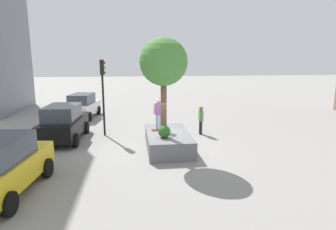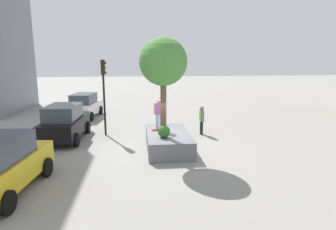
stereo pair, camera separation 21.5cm
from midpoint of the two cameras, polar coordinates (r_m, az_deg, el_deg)
name	(u,v)px [view 2 (the right image)]	position (r m, az deg, el deg)	size (l,w,h in m)	color
ground_plane	(166,149)	(14.57, 0.05, -6.76)	(120.00, 120.00, 0.00)	gray
planter_ledge	(168,141)	(14.42, 0.43, -5.18)	(4.03, 2.12, 0.85)	slate
plaza_tree	(163,63)	(13.08, -0.47, 10.46)	(2.20, 2.20, 4.61)	brown
boxwood_shrub	(164,132)	(13.33, -0.34, -3.34)	(0.59, 0.59, 0.59)	#2D6628
skateboard	(159,129)	(14.79, -1.37, -2.82)	(0.47, 0.82, 0.07)	#A51E1E
skateboarder	(159,111)	(14.59, -1.39, 0.80)	(0.25, 0.55, 1.62)	#8C9EB7
taxi_cab	(0,165)	(11.08, -30.19, -8.67)	(4.48, 2.38, 2.01)	gold
sedan_parked	(65,122)	(16.79, -19.66, -1.39)	(4.40, 2.18, 2.01)	black
police_car	(85,105)	(22.82, -16.11, 1.86)	(4.24, 2.34, 1.88)	white
traffic_light_corner	(104,84)	(16.96, -12.41, 6.03)	(0.31, 0.35, 4.45)	black
passerby_with_bag	(202,118)	(17.15, 7.12, -0.65)	(0.58, 0.27, 1.72)	black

